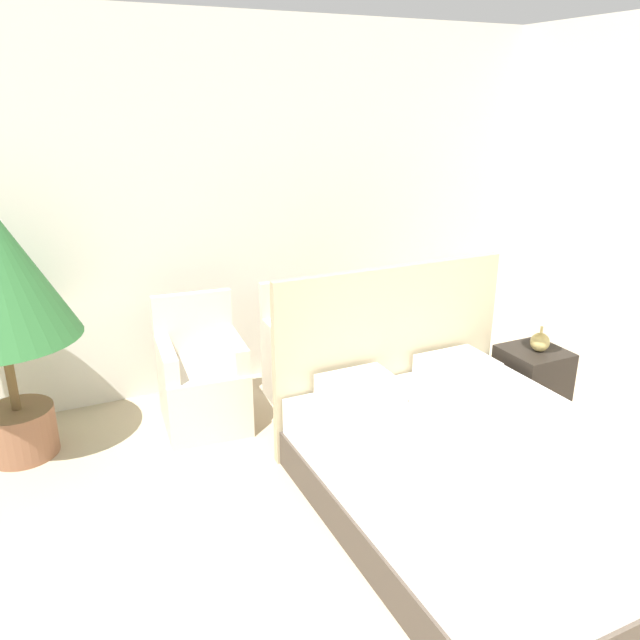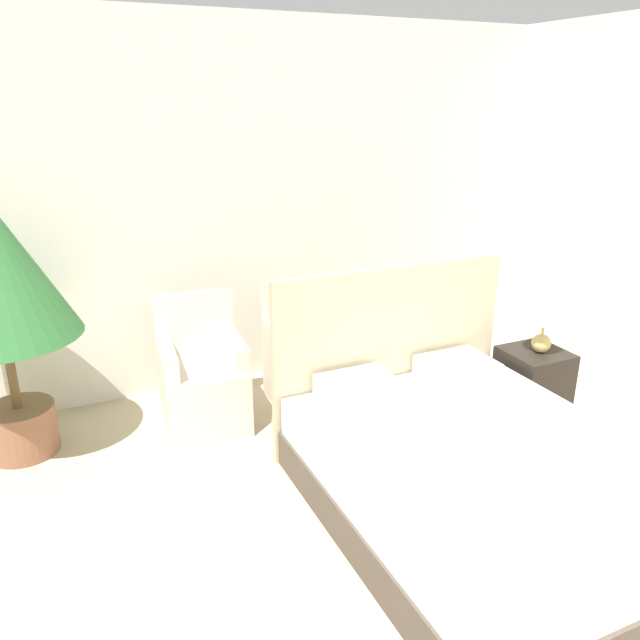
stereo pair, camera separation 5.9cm
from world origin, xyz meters
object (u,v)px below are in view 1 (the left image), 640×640
Objects in this scene: bed at (477,471)px; table_lamp at (544,309)px; armchair_near_window_left at (203,386)px; nightstand at (531,383)px; armchair_near_window_right at (308,366)px.

table_lamp is (1.13, 0.74, 0.59)m from bed.
bed is 2.29× the size of armchair_near_window_left.
armchair_near_window_left reaches higher than nightstand.
bed is at bearing -146.75° from table_lamp.
bed is at bearing -51.49° from armchair_near_window_left.
nightstand is (1.42, -0.94, -0.04)m from armchair_near_window_right.
bed is at bearing -77.95° from armchair_near_window_right.
table_lamp is (1.43, -0.97, 0.56)m from armchair_near_window_right.
armchair_near_window_left is at bearing -177.75° from armchair_near_window_right.
armchair_near_window_left is 2.53m from table_lamp.
bed reaches higher than armchair_near_window_right.
bed reaches higher than table_lamp.
nightstand is (1.12, 0.77, -0.00)m from bed.
bed is 1.48m from table_lamp.
table_lamp is (0.01, -0.02, 0.59)m from nightstand.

